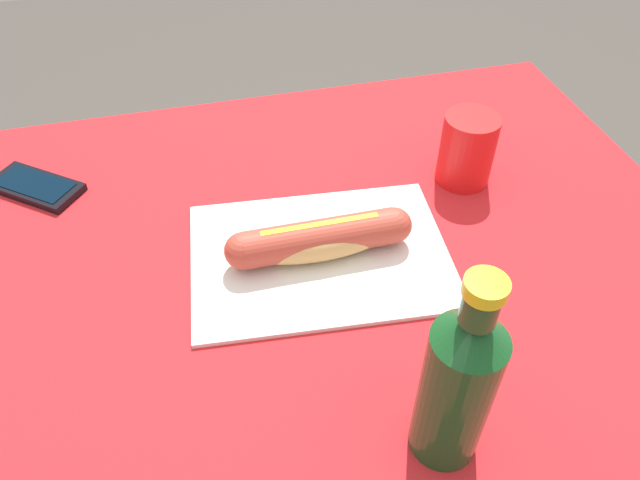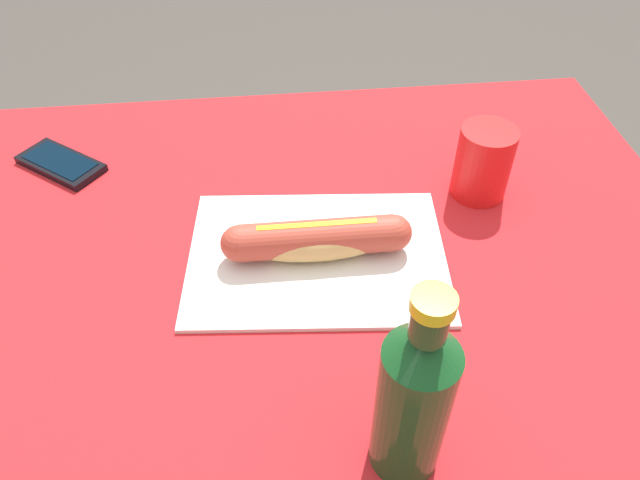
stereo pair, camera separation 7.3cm
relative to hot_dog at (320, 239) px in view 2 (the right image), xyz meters
name	(u,v)px [view 2 (the right image)]	position (x,y,z in m)	size (l,w,h in m)	color
dining_table	(285,353)	(-0.05, -0.04, -0.18)	(1.11, 0.87, 0.77)	brown
paper_wrapper	(320,256)	(0.00, 0.00, -0.03)	(0.32, 0.23, 0.01)	silver
hot_dog	(320,239)	(0.00, 0.00, 0.00)	(0.23, 0.06, 0.05)	tan
cell_phone	(63,163)	(-0.35, 0.23, -0.03)	(0.14, 0.13, 0.01)	black
soda_bottle	(418,399)	(0.05, -0.27, 0.07)	(0.06, 0.06, 0.23)	#14471E
drinking_cup	(486,162)	(0.24, 0.10, 0.02)	(0.08, 0.08, 0.10)	red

